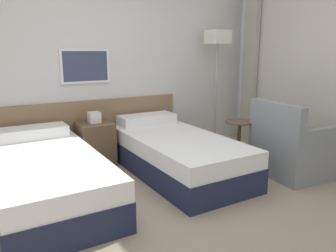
{
  "coord_description": "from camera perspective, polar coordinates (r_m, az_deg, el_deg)",
  "views": [
    {
      "loc": [
        -1.58,
        -2.27,
        1.46
      ],
      "look_at": [
        0.28,
        0.89,
        0.61
      ],
      "focal_mm": 35.0,
      "sensor_mm": 36.0,
      "label": 1
    }
  ],
  "objects": [
    {
      "name": "ground_plane",
      "position": [
        3.12,
        4.01,
        -14.82
      ],
      "size": [
        16.0,
        16.0,
        0.0
      ],
      "primitive_type": "plane",
      "color": "gray"
    },
    {
      "name": "wall_headboard",
      "position": [
        4.57,
        -10.71,
        10.85
      ],
      "size": [
        10.0,
        0.1,
        2.7
      ],
      "color": "silver",
      "rests_on": "ground_plane"
    },
    {
      "name": "bed_near_door",
      "position": [
        3.49,
        -20.33,
        -8.22
      ],
      "size": [
        0.97,
        2.02,
        0.59
      ],
      "color": "#1E233D",
      "rests_on": "ground_plane"
    },
    {
      "name": "bed_near_window",
      "position": [
        4.0,
        1.25,
        -4.72
      ],
      "size": [
        0.97,
        2.02,
        0.59
      ],
      "color": "#1E233D",
      "rests_on": "ground_plane"
    },
    {
      "name": "nightstand",
      "position": [
        4.34,
        -12.5,
        -2.93
      ],
      "size": [
        0.43,
        0.4,
        0.7
      ],
      "color": "brown",
      "rests_on": "ground_plane"
    },
    {
      "name": "floor_lamp",
      "position": [
        5.06,
        8.6,
        13.61
      ],
      "size": [
        0.29,
        0.29,
        1.75
      ],
      "color": "#9E9993",
      "rests_on": "ground_plane"
    },
    {
      "name": "side_table",
      "position": [
        4.32,
        12.25,
        -1.54
      ],
      "size": [
        0.38,
        0.38,
        0.58
      ],
      "color": "brown",
      "rests_on": "ground_plane"
    },
    {
      "name": "armchair",
      "position": [
        4.2,
        20.96,
        -3.94
      ],
      "size": [
        0.86,
        0.88,
        0.89
      ],
      "rotation": [
        0.0,
        0.0,
        1.46
      ],
      "color": "gray",
      "rests_on": "ground_plane"
    }
  ]
}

